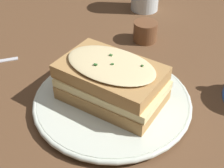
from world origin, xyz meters
TOP-DOWN VIEW (x-y plane):
  - ground_plane at (0.00, 0.00)m, footprint 2.40×2.40m
  - dinner_plate at (-0.01, 0.00)m, footprint 0.25×0.25m
  - sandwich at (-0.01, 0.00)m, footprint 0.16×0.19m
  - condiment_pot at (0.14, 0.15)m, footprint 0.05×0.05m

SIDE VIEW (x-z plane):
  - ground_plane at x=0.00m, z-range 0.00..0.00m
  - dinner_plate at x=-0.01m, z-range 0.00..0.02m
  - condiment_pot at x=0.14m, z-range 0.00..0.04m
  - sandwich at x=-0.01m, z-range 0.01..0.08m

